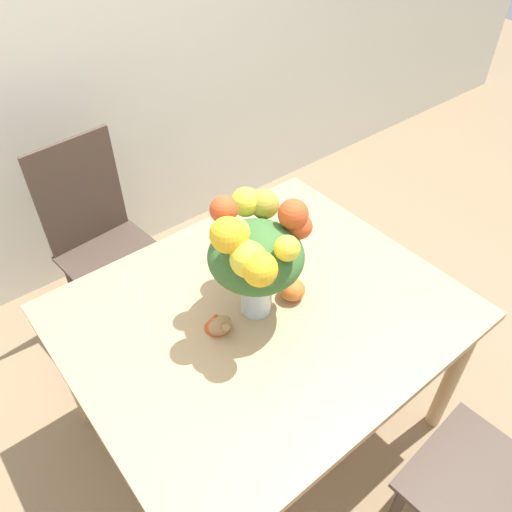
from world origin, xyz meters
name	(u,v)px	position (x,y,z in m)	size (l,w,h in m)	color
ground_plane	(261,419)	(0.00, 0.00, 0.00)	(12.00, 12.00, 0.00)	#8E7556
wall_back	(51,18)	(0.00, 1.44, 1.35)	(8.00, 0.06, 2.70)	silver
dining_table	(262,325)	(0.00, 0.00, 0.64)	(1.30, 1.09, 0.73)	tan
flower_vase	(256,252)	(-0.01, 0.01, 0.99)	(0.36, 0.40, 0.46)	silver
pumpkin	(292,289)	(0.12, -0.02, 0.77)	(0.09, 0.09, 0.08)	orange
turkey_figurine	(218,323)	(-0.17, 0.02, 0.76)	(0.08, 0.11, 0.07)	#A87A4C
dining_chair_near_window	(104,244)	(-0.19, 0.93, 0.51)	(0.46, 0.46, 1.00)	#47382D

